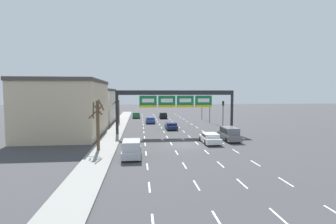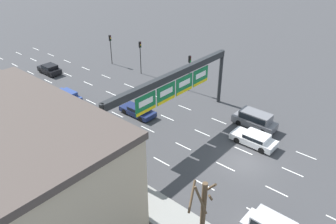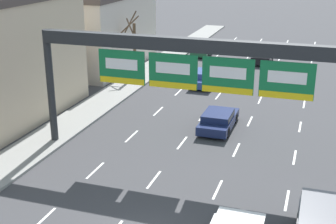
{
  "view_description": "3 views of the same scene",
  "coord_description": "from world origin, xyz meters",
  "px_view_note": "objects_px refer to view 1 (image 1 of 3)",
  "views": [
    {
      "loc": [
        -5.54,
        -31.57,
        6.5
      ],
      "look_at": [
        -1.33,
        7.77,
        3.53
      ],
      "focal_mm": 28.0,
      "sensor_mm": 36.0,
      "label": 1
    },
    {
      "loc": [
        -23.27,
        -10.67,
        19.1
      ],
      "look_at": [
        -0.63,
        8.91,
        2.48
      ],
      "focal_mm": 35.0,
      "sensor_mm": 36.0,
      "label": 2
    },
    {
      "loc": [
        5.71,
        -13.94,
        11.12
      ],
      "look_at": [
        -1.7,
        8.44,
        2.83
      ],
      "focal_mm": 50.0,
      "sensor_mm": 36.0,
      "label": 3
    }
  ],
  "objects_px": {
    "suv_grey": "(229,133)",
    "tree_bare_closest": "(98,122)",
    "car_blue": "(150,120)",
    "car_white": "(210,138)",
    "car_green": "(136,115)",
    "traffic_light_mid_block": "(210,106)",
    "car_black": "(163,115)",
    "tree_bare_second": "(118,109)",
    "sign_gantry": "(176,98)",
    "car_navy": "(171,126)",
    "traffic_light_far_end": "(202,105)",
    "suv_silver": "(132,148)",
    "traffic_light_near_gantry": "(223,109)"
  },
  "relations": [
    {
      "from": "suv_grey",
      "to": "car_green",
      "type": "relative_size",
      "value": 1.08
    },
    {
      "from": "car_white",
      "to": "suv_grey",
      "type": "bearing_deg",
      "value": 27.66
    },
    {
      "from": "traffic_light_near_gantry",
      "to": "tree_bare_second",
      "type": "height_order",
      "value": "tree_bare_second"
    },
    {
      "from": "car_navy",
      "to": "traffic_light_near_gantry",
      "type": "height_order",
      "value": "traffic_light_near_gantry"
    },
    {
      "from": "car_green",
      "to": "car_white",
      "type": "height_order",
      "value": "car_green"
    },
    {
      "from": "sign_gantry",
      "to": "suv_silver",
      "type": "xyz_separation_m",
      "value": [
        -6.41,
        -14.44,
        -4.64
      ]
    },
    {
      "from": "car_blue",
      "to": "tree_bare_closest",
      "type": "xyz_separation_m",
      "value": [
        -6.78,
        -26.0,
        2.52
      ]
    },
    {
      "from": "car_blue",
      "to": "suv_grey",
      "type": "xyz_separation_m",
      "value": [
        9.85,
        -21.27,
        0.31
      ]
    },
    {
      "from": "car_blue",
      "to": "car_white",
      "type": "height_order",
      "value": "car_white"
    },
    {
      "from": "car_blue",
      "to": "car_navy",
      "type": "bearing_deg",
      "value": -71.15
    },
    {
      "from": "car_white",
      "to": "tree_bare_second",
      "type": "height_order",
      "value": "tree_bare_second"
    },
    {
      "from": "suv_grey",
      "to": "tree_bare_closest",
      "type": "xyz_separation_m",
      "value": [
        -16.64,
        -4.72,
        2.22
      ]
    },
    {
      "from": "sign_gantry",
      "to": "car_green",
      "type": "height_order",
      "value": "sign_gantry"
    },
    {
      "from": "suv_grey",
      "to": "tree_bare_second",
      "type": "relative_size",
      "value": 0.84
    },
    {
      "from": "car_blue",
      "to": "car_black",
      "type": "height_order",
      "value": "car_black"
    },
    {
      "from": "tree_bare_second",
      "to": "traffic_light_near_gantry",
      "type": "bearing_deg",
      "value": -28.41
    },
    {
      "from": "sign_gantry",
      "to": "traffic_light_far_end",
      "type": "height_order",
      "value": "sign_gantry"
    },
    {
      "from": "traffic_light_mid_block",
      "to": "car_white",
      "type": "bearing_deg",
      "value": -105.05
    },
    {
      "from": "car_black",
      "to": "car_green",
      "type": "distance_m",
      "value": 6.94
    },
    {
      "from": "car_navy",
      "to": "suv_silver",
      "type": "relative_size",
      "value": 1.11
    },
    {
      "from": "traffic_light_near_gantry",
      "to": "suv_grey",
      "type": "bearing_deg",
      "value": -103.7
    },
    {
      "from": "car_white",
      "to": "tree_bare_second",
      "type": "relative_size",
      "value": 0.79
    },
    {
      "from": "suv_grey",
      "to": "car_black",
      "type": "distance_m",
      "value": 31.59
    },
    {
      "from": "car_green",
      "to": "traffic_light_mid_block",
      "type": "xyz_separation_m",
      "value": [
        15.78,
        -12.36,
        2.77
      ]
    },
    {
      "from": "sign_gantry",
      "to": "car_white",
      "type": "xyz_separation_m",
      "value": [
        3.32,
        -7.99,
        -4.9
      ]
    },
    {
      "from": "car_green",
      "to": "tree_bare_second",
      "type": "distance_m",
      "value": 11.93
    },
    {
      "from": "suv_silver",
      "to": "car_green",
      "type": "xyz_separation_m",
      "value": [
        -0.1,
        40.93,
        -0.2
      ]
    },
    {
      "from": "tree_bare_second",
      "to": "car_black",
      "type": "bearing_deg",
      "value": 42.21
    },
    {
      "from": "traffic_light_far_end",
      "to": "tree_bare_second",
      "type": "xyz_separation_m",
      "value": [
        -19.21,
        -5.39,
        -0.39
      ]
    },
    {
      "from": "tree_bare_closest",
      "to": "tree_bare_second",
      "type": "height_order",
      "value": "tree_bare_second"
    },
    {
      "from": "suv_silver",
      "to": "car_black",
      "type": "distance_m",
      "value": 39.6
    },
    {
      "from": "car_black",
      "to": "tree_bare_closest",
      "type": "xyz_separation_m",
      "value": [
        -10.36,
        -35.68,
        2.46
      ]
    },
    {
      "from": "car_navy",
      "to": "traffic_light_near_gantry",
      "type": "relative_size",
      "value": 0.9
    },
    {
      "from": "sign_gantry",
      "to": "tree_bare_closest",
      "type": "relative_size",
      "value": 3.28
    },
    {
      "from": "sign_gantry",
      "to": "tree_bare_closest",
      "type": "xyz_separation_m",
      "value": [
        -10.19,
        -11.08,
        -2.38
      ]
    },
    {
      "from": "car_navy",
      "to": "car_white",
      "type": "distance_m",
      "value": 13.68
    },
    {
      "from": "sign_gantry",
      "to": "car_navy",
      "type": "bearing_deg",
      "value": 91.21
    },
    {
      "from": "suv_grey",
      "to": "traffic_light_far_end",
      "type": "distance_m",
      "value": 27.3
    },
    {
      "from": "car_navy",
      "to": "tree_bare_closest",
      "type": "distance_m",
      "value": 19.36
    },
    {
      "from": "car_blue",
      "to": "car_black",
      "type": "bearing_deg",
      "value": 69.75
    },
    {
      "from": "car_white",
      "to": "car_blue",
      "type": "bearing_deg",
      "value": 106.38
    },
    {
      "from": "suv_grey",
      "to": "traffic_light_far_end",
      "type": "relative_size",
      "value": 1.02
    },
    {
      "from": "car_green",
      "to": "suv_grey",
      "type": "bearing_deg",
      "value": -68.47
    },
    {
      "from": "car_blue",
      "to": "tree_bare_second",
      "type": "bearing_deg",
      "value": 176.56
    },
    {
      "from": "car_green",
      "to": "tree_bare_second",
      "type": "bearing_deg",
      "value": -107.68
    },
    {
      "from": "suv_silver",
      "to": "car_white",
      "type": "xyz_separation_m",
      "value": [
        9.74,
        6.45,
        -0.26
      ]
    },
    {
      "from": "traffic_light_far_end",
      "to": "tree_bare_second",
      "type": "relative_size",
      "value": 0.82
    },
    {
      "from": "suv_grey",
      "to": "tree_bare_closest",
      "type": "height_order",
      "value": "tree_bare_closest"
    },
    {
      "from": "suv_grey",
      "to": "traffic_light_near_gantry",
      "type": "xyz_separation_m",
      "value": [
        2.74,
        11.25,
        2.52
      ]
    },
    {
      "from": "sign_gantry",
      "to": "car_blue",
      "type": "height_order",
      "value": "sign_gantry"
    }
  ]
}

